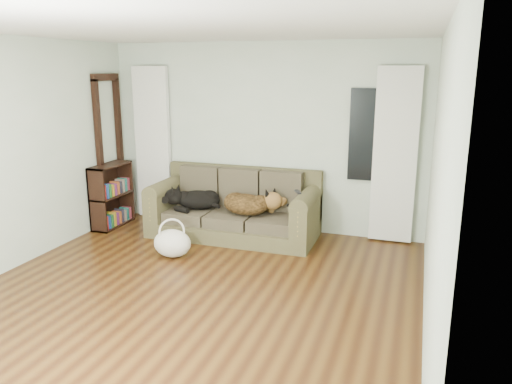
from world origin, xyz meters
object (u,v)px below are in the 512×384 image
(dog_shepherd, at_px, (249,204))
(bookshelf, at_px, (112,192))
(dog_black_lab, at_px, (196,199))
(sofa, at_px, (233,204))
(tote_bag, at_px, (172,244))

(dog_shepherd, height_order, bookshelf, bookshelf)
(dog_black_lab, bearing_deg, sofa, -4.73)
(bookshelf, bearing_deg, dog_shepherd, -0.11)
(sofa, bearing_deg, dog_shepherd, -11.10)
(sofa, distance_m, dog_black_lab, 0.55)
(tote_bag, relative_size, bookshelf, 0.51)
(tote_bag, bearing_deg, dog_black_lab, 97.22)
(sofa, height_order, dog_black_lab, sofa)
(dog_shepherd, distance_m, tote_bag, 1.18)
(sofa, bearing_deg, tote_bag, -113.89)
(tote_bag, height_order, bookshelf, bookshelf)
(dog_shepherd, relative_size, bookshelf, 0.74)
(dog_black_lab, xyz_separation_m, dog_shepherd, (0.79, -0.02, 0.01))
(tote_bag, distance_m, bookshelf, 1.68)
(tote_bag, xyz_separation_m, bookshelf, (-1.41, 0.84, 0.34))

